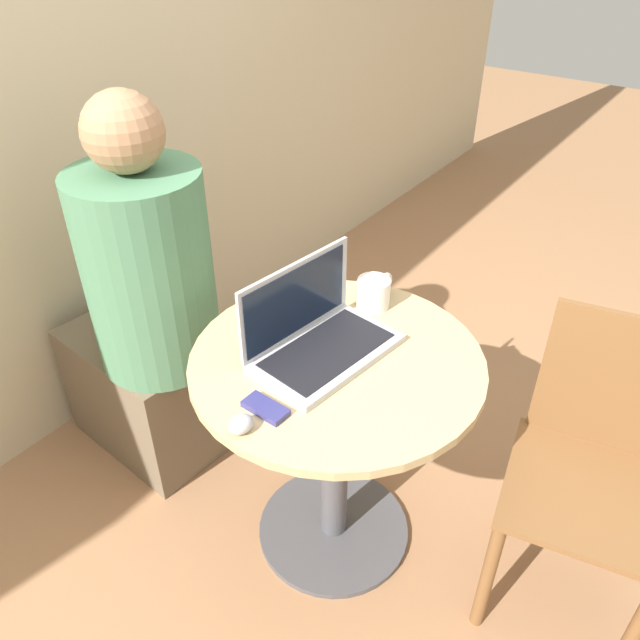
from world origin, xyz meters
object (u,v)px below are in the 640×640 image
(cell_phone, at_px, (266,408))
(person_seated, at_px, (148,326))
(laptop, at_px, (317,335))
(chair_empty, at_px, (591,471))

(cell_phone, bearing_deg, person_seated, 72.44)
(laptop, relative_size, chair_empty, 0.47)
(chair_empty, xyz_separation_m, person_seated, (-0.31, 1.33, 0.08))
(laptop, distance_m, chair_empty, 0.80)
(laptop, distance_m, cell_phone, 0.26)
(chair_empty, bearing_deg, person_seated, 102.92)
(laptop, height_order, chair_empty, laptop)
(chair_empty, bearing_deg, cell_phone, 128.94)
(laptop, bearing_deg, person_seated, 93.09)
(cell_phone, relative_size, chair_empty, 0.13)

